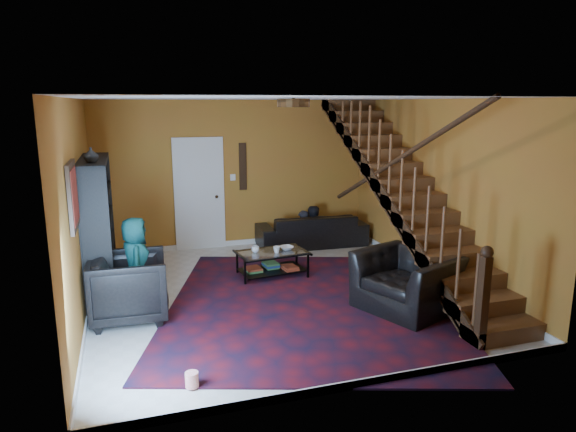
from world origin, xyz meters
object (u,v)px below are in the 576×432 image
sofa (312,230)px  coffee_table (272,262)px  armchair_right (407,282)px  armchair_left (130,287)px  bookshelf (100,232)px

sofa → coffee_table: size_ratio=1.83×
armchair_right → coffee_table: (-1.35, 1.86, -0.16)m
armchair_left → armchair_right: bearing=-100.3°
sofa → armchair_left: (-3.46, -2.62, 0.13)m
bookshelf → sofa: size_ratio=0.95×
sofa → armchair_left: size_ratio=2.22×
armchair_left → armchair_right: armchair_left is taller
bookshelf → armchair_left: 1.12m
sofa → coffee_table: (-1.26, -1.56, -0.07)m
armchair_left → coffee_table: 2.45m
bookshelf → sofa: bookshelf is taller
sofa → armchair_right: size_ratio=1.76×
coffee_table → armchair_left: bearing=-154.3°
sofa → coffee_table: 2.01m
bookshelf → sofa: bearing=24.0°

